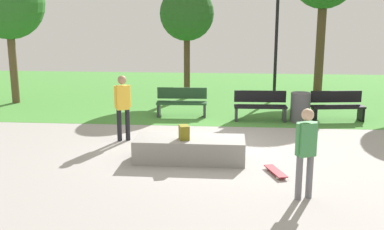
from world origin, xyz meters
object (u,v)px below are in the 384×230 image
Objects in this scene: trash_bin at (300,107)px; tree_tall_oak at (8,4)px; park_bench_far_left at (260,105)px; skater_watching at (123,103)px; tree_young_birch at (187,14)px; skater_performing_trick at (306,147)px; park_bench_center_lawn at (182,102)px; lamp_post at (277,33)px; concrete_ledge at (190,149)px; backpack_on_ledge at (184,132)px; park_bench_near_path at (337,105)px; skateboard_by_ledge at (276,171)px.

tree_tall_oak is at bearing 167.62° from trash_bin.
park_bench_far_left is 9.57m from tree_tall_oak.
skater_watching is 0.41× the size of tree_young_birch.
tree_tall_oak reaches higher than skater_watching.
park_bench_far_left is (-0.42, 6.07, -0.49)m from skater_performing_trick.
park_bench_far_left is at bearing -8.78° from park_bench_center_lawn.
lamp_post is at bearing 97.20° from trash_bin.
trash_bin is (3.81, -3.69, -2.74)m from tree_young_birch.
concrete_ledge is at bearing -127.57° from trash_bin.
skater_performing_trick is at bearing -145.95° from backpack_on_ledge.
concrete_ledge is 7.78× the size of backpack_on_ledge.
tree_tall_oak is at bearing 138.69° from concrete_ledge.
concrete_ledge is 5.95m from park_bench_near_path.
skateboard_by_ledge is 5.52m from park_bench_near_path.
park_bench_center_lawn is at bearing 171.22° from park_bench_far_left.
skater_watching is at bearing -100.00° from tree_young_birch.
concrete_ledge is 2.03m from skateboard_by_ledge.
tree_tall_oak is (-6.99, 6.14, 3.31)m from concrete_ledge.
tree_young_birch is at bearing 107.42° from skater_performing_trick.
lamp_post reaches higher than concrete_ledge.
park_bench_far_left is at bearing 65.74° from concrete_ledge.
skateboard_by_ledge is at bearing -31.01° from skater_watching.
skater_watching is at bearing -155.63° from park_bench_near_path.
park_bench_near_path reaches higher than trash_bin.
skater_performing_trick is at bearing -72.58° from tree_young_birch.
skater_watching is 6.67m from park_bench_near_path.
concrete_ledge is 0.51× the size of tree_tall_oak.
skater_performing_trick reaches higher than backpack_on_ledge.
park_bench_far_left is 0.33× the size of tree_tall_oak.
skateboard_by_ledge is 0.51× the size of park_bench_far_left.
trash_bin is (10.02, -2.20, -3.12)m from tree_tall_oak.
skater_performing_trick reaches higher than park_bench_far_left.
park_bench_far_left is 0.98× the size of park_bench_near_path.
skateboard_by_ledge is 11.77m from tree_tall_oak.
skater_performing_trick reaches higher than skateboard_by_ledge.
skater_watching is 3.25m from park_bench_center_lawn.
tree_young_birch is at bearing 92.38° from park_bench_center_lawn.
lamp_post is (4.44, 6.07, 1.50)m from skater_watching.
skateboard_by_ledge is at bearing -103.90° from trash_bin.
skateboard_by_ledge is 0.91× the size of trash_bin.
trash_bin is at bearing 76.10° from skateboard_by_ledge.
trash_bin is at bearing 82.48° from skater_performing_trick.
lamp_post is at bearing 115.89° from park_bench_near_path.
skater_watching reaches higher than skater_performing_trick.
concrete_ledge is 0.45m from backpack_on_ledge.
skater_performing_trick is 12.59m from tree_tall_oak.
skater_performing_trick is 1.58m from skateboard_by_ledge.
tree_young_birch is 0.87× the size of tree_tall_oak.
skater_performing_trick is 10.35m from tree_young_birch.
park_bench_center_lawn is at bearing -136.06° from lamp_post.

